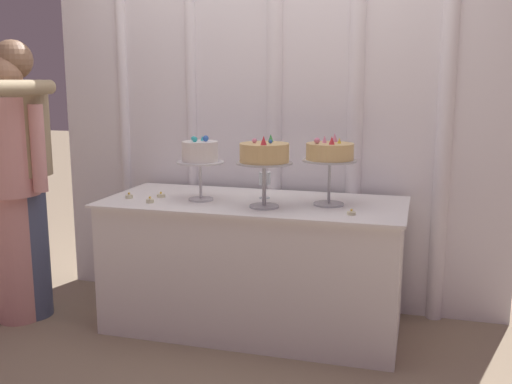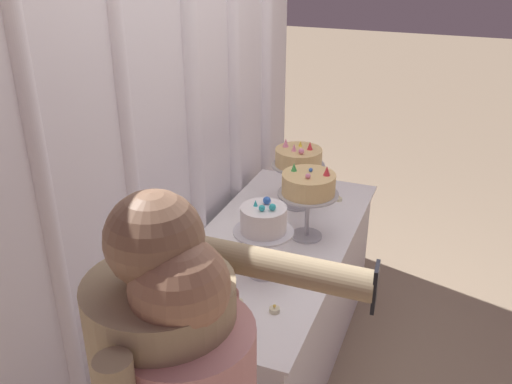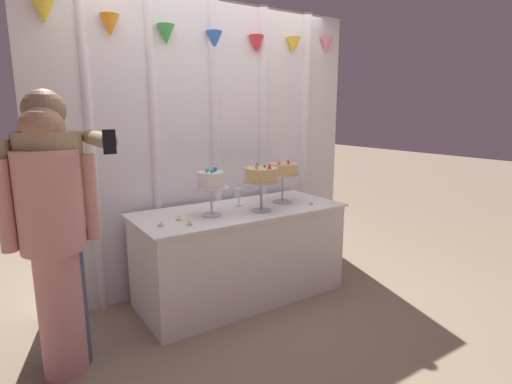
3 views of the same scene
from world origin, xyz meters
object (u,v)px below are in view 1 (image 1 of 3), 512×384
object	(u,v)px
tealight_far_left	(129,196)
cake_table	(254,265)
cake_display_center	(264,156)
cake_display_leftmost	(200,155)
guest_girl_blue_dress	(20,170)
tealight_near_left	(161,196)
guest_man_pink_jacket	(10,181)
tealight_near_right	(150,201)
wine_glass	(265,179)
cake_display_rightmost	(330,155)
tealight_far_right	(351,213)

from	to	relation	value
tealight_far_left	cake_table	bearing A→B (deg)	9.86
cake_display_center	tealight_far_left	distance (m)	0.89
cake_display_leftmost	guest_girl_blue_dress	world-z (taller)	guest_girl_blue_dress
cake_table	tealight_near_left	bearing A→B (deg)	-174.96
guest_man_pink_jacket	tealight_near_left	bearing A→B (deg)	15.37
tealight_far_left	tealight_near_right	size ratio (longest dim) A/B	0.98
tealight_far_left	tealight_near_right	xyz separation A→B (m)	(0.18, -0.09, 0.00)
wine_glass	tealight_near_left	distance (m)	0.63
guest_girl_blue_dress	tealight_far_left	bearing A→B (deg)	7.93
cake_table	wine_glass	bearing A→B (deg)	65.67
tealight_far_left	tealight_near_left	world-z (taller)	tealight_far_left
cake_display_center	guest_man_pink_jacket	world-z (taller)	guest_man_pink_jacket
cake_display_rightmost	tealight_near_right	distance (m)	1.06
cake_table	cake_display_leftmost	distance (m)	0.73
tealight_near_left	tealight_far_right	distance (m)	1.17
cake_display_leftmost	guest_man_pink_jacket	distance (m)	1.17
cake_table	tealight_near_right	distance (m)	0.72
wine_glass	tealight_near_right	world-z (taller)	wine_glass
cake_table	tealight_near_right	bearing A→B (deg)	-158.91
cake_display_leftmost	tealight_far_right	distance (m)	0.94
cake_table	guest_man_pink_jacket	size ratio (longest dim) A/B	1.09
tealight_far_left	guest_girl_blue_dress	world-z (taller)	guest_girl_blue_dress
tealight_far_left	tealight_near_left	bearing A→B (deg)	24.60
cake_display_rightmost	guest_girl_blue_dress	world-z (taller)	guest_girl_blue_dress
cake_table	cake_display_leftmost	xyz separation A→B (m)	(-0.30, -0.07, 0.66)
tealight_near_right	guest_man_pink_jacket	bearing A→B (deg)	-175.14
tealight_far_left	tealight_far_right	bearing A→B (deg)	-3.40
tealight_near_right	tealight_far_left	bearing A→B (deg)	154.13
cake_display_rightmost	tealight_near_right	bearing A→B (deg)	-167.70
cake_table	guest_girl_blue_dress	distance (m)	1.53
tealight_far_right	cake_display_leftmost	bearing A→B (deg)	171.16
cake_display_leftmost	tealight_near_left	world-z (taller)	cake_display_leftmost
guest_girl_blue_dress	wine_glass	bearing A→B (deg)	12.22
wine_glass	tealight_far_left	world-z (taller)	wine_glass
wine_glass	tealight_far_left	xyz separation A→B (m)	(-0.78, -0.22, -0.10)
cake_display_center	tealight_far_right	distance (m)	0.56
cake_display_rightmost	tealight_far_right	bearing A→B (deg)	-53.97
cake_display_rightmost	guest_girl_blue_dress	xyz separation A→B (m)	(-1.85, -0.22, -0.13)
cake_display_leftmost	tealight_near_left	size ratio (longest dim) A/B	7.56
cake_display_rightmost	wine_glass	distance (m)	0.44
wine_glass	guest_girl_blue_dress	world-z (taller)	guest_girl_blue_dress
wine_glass	tealight_near_right	size ratio (longest dim) A/B	3.48
tealight_far_left	tealight_near_right	distance (m)	0.20
cake_table	cake_display_rightmost	size ratio (longest dim) A/B	4.42
cake_display_rightmost	tealight_far_right	xyz separation A→B (m)	(0.15, -0.21, -0.28)
cake_display_center	tealight_near_right	distance (m)	0.72
tealight_near_left	tealight_far_left	bearing A→B (deg)	-155.40
cake_display_leftmost	guest_man_pink_jacket	xyz separation A→B (m)	(-1.14, -0.22, -0.17)
cake_table	tealight_far_left	world-z (taller)	tealight_far_left
tealight_near_right	guest_girl_blue_dress	bearing A→B (deg)	-179.51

